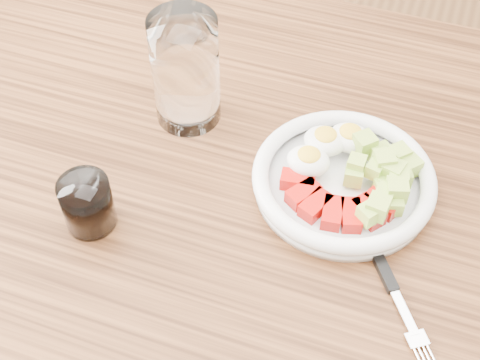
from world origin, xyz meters
The scene contains 5 objects.
dining_table centered at (0.00, 0.00, 0.67)m, with size 1.50×0.90×0.77m.
bowl centered at (0.11, 0.06, 0.79)m, with size 0.23×0.23×0.06m.
fork centered at (0.19, -0.05, 0.77)m, with size 0.13×0.17×0.01m.
water_glass centered at (-0.12, 0.12, 0.85)m, with size 0.09×0.09×0.16m, color white.
coffee_glass centered at (-0.16, -0.09, 0.80)m, with size 0.06×0.06×0.07m.
Camera 1 is at (0.16, -0.48, 1.42)m, focal length 50.00 mm.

